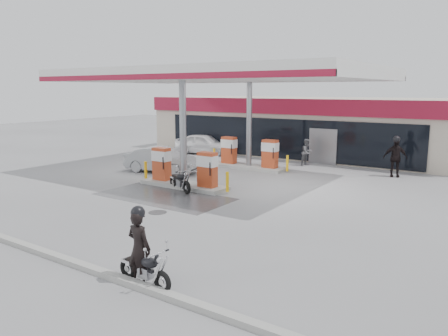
# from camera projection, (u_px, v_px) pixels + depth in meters

# --- Properties ---
(ground) EXTENTS (90.00, 90.00, 0.00)m
(ground) POSITION_uv_depth(u_px,v_px,m) (155.00, 195.00, 19.24)
(ground) COLOR gray
(ground) RESTS_ON ground
(wet_patch) EXTENTS (6.00, 3.00, 0.00)m
(wet_patch) POSITION_uv_depth(u_px,v_px,m) (164.00, 196.00, 18.97)
(wet_patch) COLOR #4C4C4F
(wet_patch) RESTS_ON ground
(drain_cover) EXTENTS (0.70, 0.70, 0.01)m
(drain_cover) POSITION_uv_depth(u_px,v_px,m) (158.00, 212.00, 16.51)
(drain_cover) COLOR #38383A
(drain_cover) RESTS_ON ground
(store_building) EXTENTS (22.00, 8.22, 4.00)m
(store_building) POSITION_uv_depth(u_px,v_px,m) (305.00, 125.00, 31.84)
(store_building) COLOR beige
(store_building) RESTS_ON ground
(canopy) EXTENTS (16.00, 10.02, 5.51)m
(canopy) POSITION_uv_depth(u_px,v_px,m) (220.00, 76.00, 22.37)
(canopy) COLOR silver
(canopy) RESTS_ON ground
(pump_island_near) EXTENTS (5.14, 1.30, 1.78)m
(pump_island_near) POSITION_uv_depth(u_px,v_px,m) (184.00, 172.00, 20.74)
(pump_island_near) COLOR #9E9E99
(pump_island_near) RESTS_ON ground
(pump_island_far) EXTENTS (5.14, 1.30, 1.78)m
(pump_island_far) POSITION_uv_depth(u_px,v_px,m) (249.00, 156.00, 25.62)
(pump_island_far) COLOR #9E9E99
(pump_island_far) RESTS_ON ground
(main_motorcycle) EXTENTS (1.75, 0.67, 0.90)m
(main_motorcycle) POSITION_uv_depth(u_px,v_px,m) (145.00, 270.00, 10.28)
(main_motorcycle) COLOR black
(main_motorcycle) RESTS_ON ground
(biker_main) EXTENTS (0.66, 0.44, 1.81)m
(biker_main) POSITION_uv_depth(u_px,v_px,m) (139.00, 248.00, 10.30)
(biker_main) COLOR black
(biker_main) RESTS_ON ground
(parked_motorcycle) EXTENTS (1.88, 1.10, 1.03)m
(parked_motorcycle) POSITION_uv_depth(u_px,v_px,m) (180.00, 181.00, 19.87)
(parked_motorcycle) COLOR black
(parked_motorcycle) RESTS_ON ground
(sedan_white) EXTENTS (4.51, 2.41, 1.46)m
(sedan_white) POSITION_uv_depth(u_px,v_px,m) (204.00, 144.00, 31.38)
(sedan_white) COLOR white
(sedan_white) RESTS_ON ground
(attendant) EXTENTS (0.82, 0.94, 1.64)m
(attendant) POSITION_uv_depth(u_px,v_px,m) (307.00, 152.00, 26.53)
(attendant) COLOR #555459
(attendant) RESTS_ON ground
(hatchback_silver) EXTENTS (4.46, 2.21, 1.41)m
(hatchback_silver) POSITION_uv_depth(u_px,v_px,m) (162.00, 160.00, 24.40)
(hatchback_silver) COLOR #95989C
(hatchback_silver) RESTS_ON ground
(parked_car_left) EXTENTS (3.88, 2.11, 1.07)m
(parked_car_left) POSITION_uv_depth(u_px,v_px,m) (221.00, 142.00, 33.96)
(parked_car_left) COLOR #B3B7BC
(parked_car_left) RESTS_ON ground
(biker_walking) EXTENTS (1.30, 0.90, 2.05)m
(biker_walking) POSITION_uv_depth(u_px,v_px,m) (395.00, 158.00, 23.08)
(biker_walking) COLOR black
(biker_walking) RESTS_ON ground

